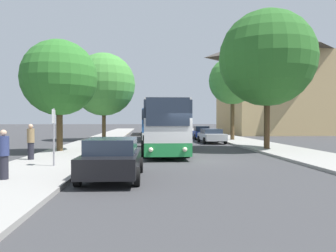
% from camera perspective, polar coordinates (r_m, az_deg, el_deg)
% --- Properties ---
extents(ground_plane, '(300.00, 300.00, 0.00)m').
position_cam_1_polar(ground_plane, '(17.46, 4.08, -6.05)').
color(ground_plane, '#38383A').
rests_on(ground_plane, ground).
extents(sidewalk_left, '(4.00, 120.00, 0.15)m').
position_cam_1_polar(sidewalk_left, '(17.87, -18.85, -5.69)').
color(sidewalk_left, gray).
rests_on(sidewalk_left, ground_plane).
extents(sidewalk_right, '(4.00, 120.00, 0.15)m').
position_cam_1_polar(sidewalk_right, '(19.68, 24.79, -5.11)').
color(sidewalk_right, gray).
rests_on(sidewalk_right, ground_plane).
extents(building_right_background, '(17.71, 15.58, 16.43)m').
position_cam_1_polar(building_right_background, '(54.78, 19.38, 7.35)').
color(building_right_background, tan).
rests_on(building_right_background, ground_plane).
extents(bus_front, '(2.80, 10.55, 3.32)m').
position_cam_1_polar(bus_front, '(21.71, -0.90, 0.05)').
color(bus_front, '#238942').
rests_on(bus_front, ground_plane).
extents(bus_middle, '(3.10, 11.73, 3.24)m').
position_cam_1_polar(bus_middle, '(35.69, -2.15, 0.39)').
color(bus_middle, silver).
rests_on(bus_middle, ground_plane).
extents(bus_rear, '(2.85, 11.64, 3.56)m').
position_cam_1_polar(bus_rear, '(49.18, -2.80, 0.76)').
color(bus_rear, '#2D2D2D').
rests_on(bus_rear, ground_plane).
extents(parked_car_left_curb, '(2.20, 4.51, 1.49)m').
position_cam_1_polar(parked_car_left_curb, '(12.17, -9.63, -5.47)').
color(parked_car_left_curb, black).
rests_on(parked_car_left_curb, ground_plane).
extents(parked_car_right_near, '(2.16, 4.32, 1.33)m').
position_cam_1_polar(parked_car_right_near, '(30.63, 7.58, -1.65)').
color(parked_car_right_near, '#B7B7BC').
rests_on(parked_car_right_near, ground_plane).
extents(parked_car_right_far, '(1.99, 4.01, 1.47)m').
position_cam_1_polar(parked_car_right_far, '(36.61, 5.84, -1.13)').
color(parked_car_right_far, '#233D9E').
rests_on(parked_car_right_far, ground_plane).
extents(bus_stop_sign, '(0.08, 0.45, 2.51)m').
position_cam_1_polar(bus_stop_sign, '(15.13, -19.29, -0.70)').
color(bus_stop_sign, gray).
rests_on(bus_stop_sign, sidewalk_left).
extents(pedestrian_waiting_near, '(0.36, 0.36, 1.81)m').
position_cam_1_polar(pedestrian_waiting_near, '(18.00, -22.79, -2.51)').
color(pedestrian_waiting_near, '#23232D').
rests_on(pedestrian_waiting_near, sidewalk_left).
extents(pedestrian_waiting_far, '(0.36, 0.36, 1.68)m').
position_cam_1_polar(pedestrian_waiting_far, '(12.41, -26.72, -4.44)').
color(pedestrian_waiting_far, '#23232D').
rests_on(pedestrian_waiting_far, sidewalk_left).
extents(tree_left_near, '(4.90, 4.90, 7.21)m').
position_cam_1_polar(tree_left_near, '(22.59, -18.41, 7.95)').
color(tree_left_near, '#513D23').
rests_on(tree_left_near, sidewalk_left).
extents(tree_left_far, '(6.55, 6.55, 8.99)m').
position_cam_1_polar(tree_left_far, '(35.10, -11.13, 7.10)').
color(tree_left_far, '#513D23').
rests_on(tree_left_far, sidewalk_left).
extents(tree_right_near, '(4.82, 4.82, 8.42)m').
position_cam_1_polar(tree_right_near, '(34.18, 11.18, 7.72)').
color(tree_right_near, '#513D23').
rests_on(tree_right_near, sidewalk_right).
extents(tree_right_mid, '(6.70, 6.70, 9.67)m').
position_cam_1_polar(tree_right_mid, '(24.33, 16.89, 11.21)').
color(tree_right_mid, '#47331E').
rests_on(tree_right_mid, sidewalk_right).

